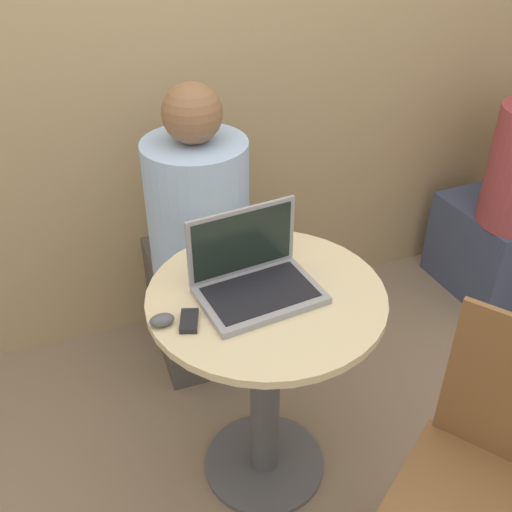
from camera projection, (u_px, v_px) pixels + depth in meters
The scene contains 9 objects.
ground_plane at pixel (264, 464), 2.15m from camera, with size 12.00×12.00×0.00m, color #7F6B56.
back_wall at pixel (168, 25), 2.15m from camera, with size 7.00×0.05×2.60m.
round_table at pixel (266, 357), 1.85m from camera, with size 0.69×0.69×0.78m.
laptop at pixel (254, 277), 1.69m from camera, with size 0.36×0.26×0.23m.
cell_phone at pixel (189, 321), 1.60m from camera, with size 0.07×0.10×0.02m.
computer_mouse at pixel (162, 320), 1.59m from camera, with size 0.07×0.05×0.03m.
chair_empty at pixel (486, 479), 1.56m from camera, with size 0.56×0.56×0.91m.
person_seated at pixel (197, 256), 2.35m from camera, with size 0.37×0.58×1.21m.
person_background at pixel (508, 207), 2.71m from camera, with size 0.36×0.55×1.16m.
Camera 1 is at (-0.51, -1.25, 1.83)m, focal length 42.00 mm.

